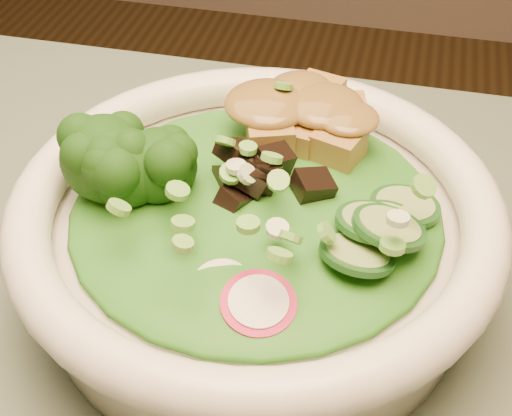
# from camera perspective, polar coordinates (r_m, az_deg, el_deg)

# --- Properties ---
(salad_bowl) EXTENTS (0.31, 0.31, 0.08)m
(salad_bowl) POSITION_cam_1_polar(r_m,az_deg,el_deg) (0.45, -0.00, -2.04)
(salad_bowl) COLOR white
(salad_bowl) RESTS_ON dining_table
(lettuce_bed) EXTENTS (0.23, 0.23, 0.03)m
(lettuce_bed) POSITION_cam_1_polar(r_m,az_deg,el_deg) (0.44, -0.00, 0.10)
(lettuce_bed) COLOR #1F6314
(lettuce_bed) RESTS_ON salad_bowl
(broccoli_florets) EXTENTS (0.11, 0.10, 0.05)m
(broccoli_florets) POSITION_cam_1_polar(r_m,az_deg,el_deg) (0.45, -8.80, 3.51)
(broccoli_florets) COLOR black
(broccoli_florets) RESTS_ON salad_bowl
(radish_slices) EXTENTS (0.13, 0.07, 0.02)m
(radish_slices) POSITION_cam_1_polar(r_m,az_deg,el_deg) (0.38, -2.93, -6.46)
(radish_slices) COLOR #A90D37
(radish_slices) RESTS_ON salad_bowl
(cucumber_slices) EXTENTS (0.09, 0.09, 0.04)m
(cucumber_slices) POSITION_cam_1_polar(r_m,az_deg,el_deg) (0.42, 9.63, -0.55)
(cucumber_slices) COLOR #88A95E
(cucumber_slices) RESTS_ON salad_bowl
(mushroom_heap) EXTENTS (0.09, 0.09, 0.05)m
(mushroom_heap) POSITION_cam_1_polar(r_m,az_deg,el_deg) (0.44, 0.54, 2.87)
(mushroom_heap) COLOR black
(mushroom_heap) RESTS_ON salad_bowl
(tofu_cubes) EXTENTS (0.11, 0.09, 0.04)m
(tofu_cubes) POSITION_cam_1_polar(r_m,az_deg,el_deg) (0.48, 2.78, 6.65)
(tofu_cubes) COLOR olive
(tofu_cubes) RESTS_ON salad_bowl
(peanut_sauce) EXTENTS (0.08, 0.06, 0.02)m
(peanut_sauce) POSITION_cam_1_polar(r_m,az_deg,el_deg) (0.47, 2.84, 8.11)
(peanut_sauce) COLOR brown
(peanut_sauce) RESTS_ON tofu_cubes
(scallion_garnish) EXTENTS (0.22, 0.22, 0.03)m
(scallion_garnish) POSITION_cam_1_polar(r_m,az_deg,el_deg) (0.42, -0.00, 2.97)
(scallion_garnish) COLOR #65AD3D
(scallion_garnish) RESTS_ON salad_bowl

